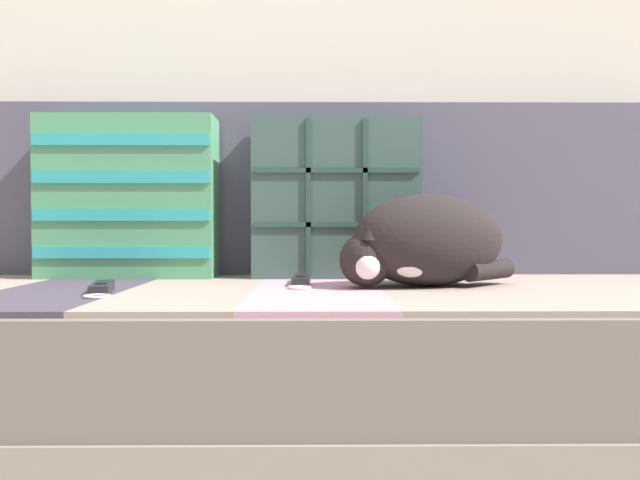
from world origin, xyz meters
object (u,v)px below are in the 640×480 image
Objects in this scene: sleeping_cat at (423,243)px; game_remote_far at (102,288)px; throw_pillow_quilted at (336,199)px; game_remote_near at (301,280)px; throw_pillow_striped at (129,197)px; couch at (317,367)px.

game_remote_far is (-0.64, -0.11, -0.08)m from sleeping_cat.
throw_pillow_quilted is 0.61m from game_remote_far.
game_remote_far is (-0.47, -0.35, -0.19)m from throw_pillow_quilted.
throw_pillow_quilted is 0.28m from game_remote_near.
sleeping_cat is at bearing 9.60° from game_remote_far.
throw_pillow_striped is 2.09× the size of game_remote_near.
game_remote_near is at bearing 22.66° from game_remote_far.
game_remote_near is at bearing -23.45° from throw_pillow_striped.
game_remote_near is (-0.03, 0.03, 0.18)m from couch.
game_remote_near reaches higher than couch.
sleeping_cat is at bearing -53.75° from throw_pillow_quilted.
throw_pillow_striped is at bearing 160.88° from sleeping_cat.
throw_pillow_quilted is 0.51m from throw_pillow_striped.
couch is 4.63× the size of throw_pillow_quilted.
throw_pillow_quilted is 0.96× the size of throw_pillow_striped.
couch is 0.35m from sleeping_cat.
game_remote_near is (0.43, -0.19, -0.19)m from throw_pillow_striped.
couch is at bearing -102.36° from throw_pillow_quilted.
couch is at bearing -42.93° from game_remote_near.
throw_pillow_quilted is at bearing 36.77° from game_remote_far.
game_remote_near is at bearing -113.59° from throw_pillow_quilted.
couch is 4.43× the size of throw_pillow_striped.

